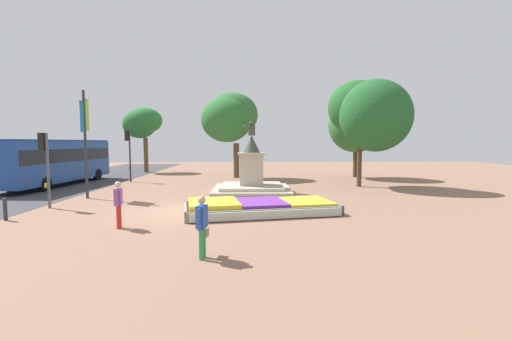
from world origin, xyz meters
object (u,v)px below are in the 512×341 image
Objects in this scene: pedestrian_with_handbag at (202,223)px; statue_monument at (252,177)px; traffic_light_far_corner at (128,147)px; banner_pole at (85,139)px; city_bus at (56,159)px; pedestrian_near_planter at (118,201)px; traffic_light_mid_block at (45,156)px; flower_planter at (259,207)px; kerb_bollard_mid_a at (5,208)px.

statue_monument is at bearing 84.06° from pedestrian_with_handbag.
traffic_light_far_corner is 0.68× the size of banner_pole.
city_bus reaches higher than pedestrian_near_planter.
traffic_light_mid_block is 2.08× the size of pedestrian_near_planter.
flower_planter is at bearing 26.37° from pedestrian_near_planter.
statue_monument is 12.43m from pedestrian_with_handbag.
statue_monument is at bearing 30.11° from traffic_light_mid_block.
flower_planter is at bearing -23.71° from banner_pole.
city_bus is (-4.75, 5.61, -1.37)m from banner_pole.
traffic_light_mid_block is at bearing -63.18° from city_bus.
city_bus is at bearing 110.67° from kerb_bollard_mid_a.
flower_planter is 0.64× the size of city_bus.
city_bus is (-13.88, 9.62, 1.58)m from flower_planter.
banner_pole is 3.50× the size of pedestrian_with_handbag.
pedestrian_near_planter is at bearing -14.57° from kerb_bollard_mid_a.
flower_planter is at bearing -7.57° from traffic_light_mid_block.
traffic_light_mid_block is 10.43m from traffic_light_far_corner.
banner_pole is at bearing 78.90° from traffic_light_mid_block.
flower_planter is 5.58m from pedestrian_near_planter.
statue_monument is at bearing 63.07° from pedestrian_near_planter.
statue_monument is 5.31× the size of kerb_bollard_mid_a.
kerb_bollard_mid_a is at bearing 165.43° from pedestrian_near_planter.
banner_pole reaches higher than traffic_light_mid_block.
statue_monument is 10.30m from pedestrian_near_planter.
city_bus is at bearing 145.29° from flower_planter.
pedestrian_near_planter is (-3.38, 3.18, 0.03)m from pedestrian_with_handbag.
city_bus is 6.45× the size of pedestrian_with_handbag.
pedestrian_near_planter is (-4.96, -2.46, 0.70)m from flower_planter.
statue_monument reaches higher than traffic_light_far_corner.
statue_monument is 1.37× the size of traffic_light_mid_block.
pedestrian_near_planter reaches higher than pedestrian_with_handbag.
traffic_light_far_corner is (0.05, 10.42, 0.31)m from traffic_light_mid_block.
kerb_bollard_mid_a reaches higher than flower_planter.
kerb_bollard_mid_a is (-0.67, -5.21, -2.74)m from banner_pole.
banner_pole is 12.47m from pedestrian_with_handbag.
pedestrian_with_handbag is 0.99× the size of pedestrian_near_planter.
pedestrian_with_handbag is 9.36m from kerb_bollard_mid_a.
city_bus reaches higher than flower_planter.
traffic_light_far_corner is 15.01m from pedestrian_near_planter.
pedestrian_with_handbag is at bearing -28.35° from kerb_bollard_mid_a.
banner_pole is 5.93m from kerb_bollard_mid_a.
pedestrian_with_handbag is (8.09, -6.92, -1.45)m from traffic_light_mid_block.
kerb_bollard_mid_a is at bearing -97.30° from banner_pole.
city_bus is 11.64m from kerb_bollard_mid_a.
traffic_light_mid_block is 3.14m from kerb_bollard_mid_a.
banner_pole is 8.03m from pedestrian_near_planter.
traffic_light_mid_block is at bearing -90.28° from traffic_light_far_corner.
traffic_light_far_corner reaches higher than pedestrian_near_planter.
pedestrian_with_handbag is (7.56, -9.65, -2.29)m from banner_pole.
kerb_bollard_mid_a is (-4.85, 1.26, -0.49)m from pedestrian_near_planter.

